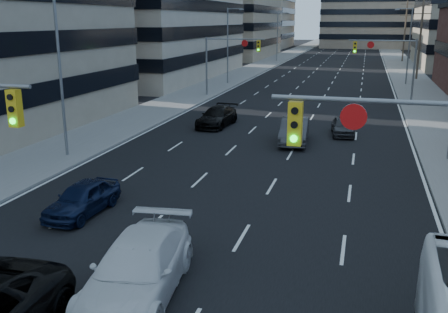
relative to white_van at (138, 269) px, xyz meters
name	(u,v)px	position (x,y,z in m)	size (l,w,h in m)	color
road_surface	(344,50)	(0.13, 122.58, -0.82)	(18.00, 300.00, 0.02)	black
sidewalk_left	(299,50)	(-11.37, 122.58, -0.75)	(5.00, 300.00, 0.15)	slate
sidewalk_right	(391,51)	(11.63, 122.58, -0.75)	(5.00, 300.00, 0.15)	slate
office_left_far	(222,18)	(-23.87, 92.58, 7.17)	(20.00, 30.00, 16.00)	gray
bg_block_left	(247,11)	(-27.87, 132.58, 9.17)	(24.00, 24.00, 20.00)	#ADA089
signal_near_right	(436,166)	(7.58, 0.57, 3.50)	(6.59, 0.33, 6.00)	slate
signal_far_left	(228,54)	(-7.55, 37.57, 3.48)	(6.09, 0.33, 6.00)	slate
signal_far_right	(389,57)	(7.81, 37.57, 3.48)	(6.09, 0.33, 6.00)	slate
utility_pole_midblock	(421,35)	(12.33, 58.58, 4.95)	(2.20, 0.28, 11.00)	#4C3D2D
utility_pole_distant	(405,30)	(12.33, 88.58, 4.95)	(2.20, 0.28, 11.00)	#4C3D2D
streetlight_left_near	(62,69)	(-10.21, 12.58, 4.23)	(2.03, 0.22, 9.00)	slate
streetlight_left_mid	(229,42)	(-10.21, 47.58, 4.23)	(2.03, 0.22, 9.00)	slate
streetlight_left_far	(278,34)	(-10.21, 82.58, 4.23)	(2.03, 0.22, 9.00)	slate
streetlight_right_far	(408,42)	(10.47, 52.58, 4.23)	(2.03, 0.22, 9.00)	slate
white_van	(138,269)	(0.00, 0.00, 0.00)	(2.31, 5.69, 1.65)	silver
sedan_blue	(83,198)	(-4.84, 5.09, -0.15)	(1.59, 3.95, 1.35)	black
sedan_grey_center	(294,131)	(1.73, 19.55, -0.04)	(1.67, 4.80, 1.58)	#38393B
sedan_black_far	(217,117)	(-4.53, 23.25, -0.12)	(1.99, 4.90, 1.42)	black
sedan_grey_right	(343,126)	(4.62, 22.73, -0.20)	(1.48, 3.67, 1.25)	#2D2D30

